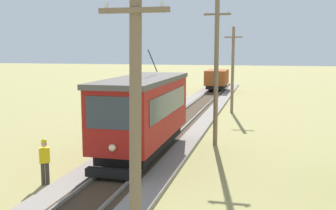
# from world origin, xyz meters

# --- Properties ---
(red_tram) EXTENTS (2.60, 8.54, 4.79)m
(red_tram) POSITION_xyz_m (0.00, 20.79, 2.19)
(red_tram) COLOR maroon
(red_tram) RESTS_ON rail_right
(freight_car) EXTENTS (2.40, 5.20, 2.31)m
(freight_car) POSITION_xyz_m (0.00, 50.61, 1.56)
(freight_car) COLOR #93471E
(freight_car) RESTS_ON rail_right
(utility_pole_near_tram) EXTENTS (1.40, 0.54, 6.66)m
(utility_pole_near_tram) POSITION_xyz_m (3.02, 10.47, 3.43)
(utility_pole_near_tram) COLOR #7A664C
(utility_pole_near_tram) RESTS_ON ground
(utility_pole_mid) EXTENTS (1.40, 0.26, 7.86)m
(utility_pole_mid) POSITION_xyz_m (3.02, 24.00, 4.03)
(utility_pole_mid) COLOR #7A664C
(utility_pole_mid) RESTS_ON ground
(utility_pole_far) EXTENTS (1.40, 0.32, 6.90)m
(utility_pole_far) POSITION_xyz_m (3.02, 35.30, 3.55)
(utility_pole_far) COLOR #7A664C
(utility_pole_far) RESTS_ON ground
(gravel_pile) EXTENTS (2.68, 2.68, 0.81)m
(gravel_pile) POSITION_xyz_m (-4.12, 46.85, 0.41)
(gravel_pile) COLOR #9E998E
(gravel_pile) RESTS_ON ground
(track_worker) EXTENTS (0.45, 0.42, 1.78)m
(track_worker) POSITION_xyz_m (-2.52, 16.18, 0.98)
(track_worker) COLOR #38332D
(track_worker) RESTS_ON ground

